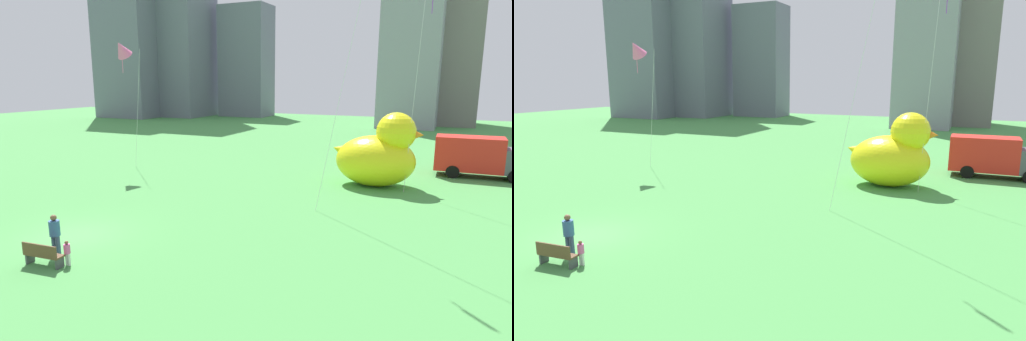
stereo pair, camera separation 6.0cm
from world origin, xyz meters
The scene contains 8 objects.
ground_plane centered at (0.00, 0.00, 0.00)m, with size 140.00×140.00×0.00m, color #489448.
park_bench centered at (1.48, -2.84, 0.47)m, with size 1.61×0.59×0.90m.
person_adult centered at (1.08, -1.89, 0.92)m, with size 0.41×0.41×1.67m.
person_child centered at (2.25, -2.38, 0.53)m, with size 0.24×0.24×0.96m.
giant_inflatable_duck centered at (10.47, 15.19, 2.04)m, with size 5.79×3.72×4.80m.
box_truck centered at (16.50, 20.85, 1.45)m, with size 6.19×2.44×2.85m.
city_skyline centered at (-23.33, 56.06, 15.83)m, with size 62.42×18.26×38.25m.
kite_pink centered at (-7.60, 12.28, 8.94)m, with size 1.86×2.08×9.73m.
Camera 2 is at (15.10, -13.18, 6.80)m, focal length 30.66 mm.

